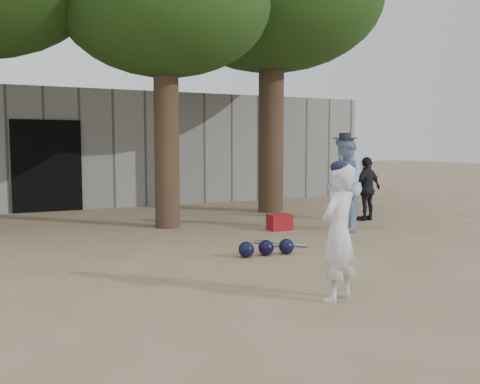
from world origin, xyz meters
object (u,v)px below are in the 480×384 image
spectator_blue (344,184)px  boy_player (338,233)px  spectator_dark (367,189)px  red_bag (280,222)px

spectator_blue → boy_player: bearing=-3.6°
spectator_blue → spectator_dark: bearing=159.8°
boy_player → spectator_blue: bearing=-152.1°
boy_player → spectator_blue: size_ratio=0.81×
red_bag → spectator_blue: bearing=-32.5°
spectator_dark → red_bag: 2.41m
spectator_blue → red_bag: (-1.01, 0.64, -0.73)m
boy_player → red_bag: (1.78, 4.21, -0.56)m
spectator_blue → red_bag: 1.40m
spectator_blue → spectator_dark: spectator_blue is taller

